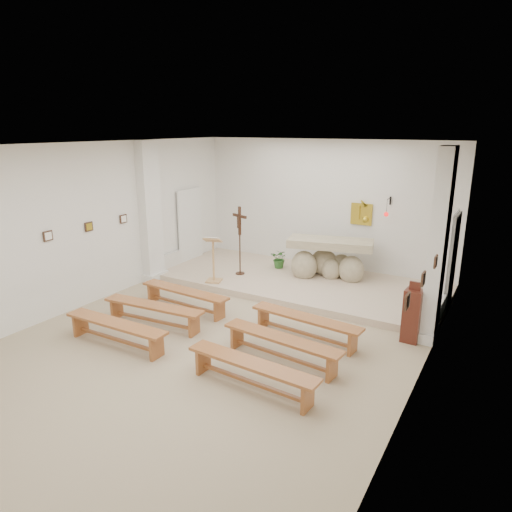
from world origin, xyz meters
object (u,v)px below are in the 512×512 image
Objects in this scene: crucifix_stand at (240,236)px; bench_left_front at (185,295)px; bench_right_third at (252,369)px; lectern at (213,259)px; bench_left_second at (153,310)px; bench_right_front at (306,322)px; bench_right_second at (281,343)px; bench_left_third at (116,328)px; donation_pedestal at (412,315)px; altar at (329,261)px.

crucifix_stand is 0.80× the size of bench_left_front.
bench_right_third is at bearing -34.24° from crucifix_stand.
lectern is 2.48m from bench_left_second.
bench_right_front is at bearing -17.12° from crucifix_stand.
bench_left_second is at bearing -174.45° from bench_right_second.
lectern is at bearing 147.45° from bench_right_second.
bench_right_front and bench_left_third have the same top height.
lectern is 0.53× the size of bench_right_front.
crucifix_stand reaches higher than donation_pedestal.
lectern is 0.53× the size of bench_left_third.
donation_pedestal is at bearing -25.52° from lectern.
bench_right_third is at bearing -66.60° from lectern.
bench_left_front and bench_left_second have the same top height.
bench_left_front and bench_left_third have the same top height.
altar is 5.54m from bench_left_third.
bench_right_third is at bearing -23.78° from bench_left_second.
altar is at bearing 106.87° from bench_right_second.
bench_left_third is 2.82m from bench_right_third.
bench_right_second is at bearing -92.23° from altar.
altar is 3.35m from bench_right_front.
bench_left_front is at bearing 85.13° from bench_left_second.
bench_left_front is at bearing 148.96° from bench_right_third.
crucifix_stand is at bearing -168.93° from altar.
bench_right_second is (2.82, -0.97, 0.00)m from bench_left_front.
bench_left_second is at bearing -67.40° from crucifix_stand.
bench_right_third is at bearing -94.31° from altar.
crucifix_stand is (0.23, 0.84, 0.44)m from lectern.
donation_pedestal reaches higher than bench_left_third.
bench_left_third is (-1.98, -5.17, -0.22)m from altar.
bench_right_second and bench_left_third have the same top height.
crucifix_stand is 2.45m from bench_left_front.
lectern is 0.66× the size of crucifix_stand.
bench_left_second is at bearing -86.87° from bench_left_front.
bench_right_second is 0.97m from bench_right_third.
bench_left_front is (0.29, -1.47, -0.38)m from lectern.
bench_left_front is 1.93m from bench_left_third.
donation_pedestal reaches higher than altar.
bench_right_front is 0.97m from bench_right_second.
crucifix_stand is at bearing 94.59° from bench_left_front.
bench_left_front is at bearing 89.13° from bench_left_third.
bench_left_second is (-0.00, -0.97, 0.00)m from bench_left_front.
bench_left_second is 2.98m from bench_right_third.
bench_right_third is at bearing -84.76° from bench_right_front.
bench_right_front is 2.98m from bench_left_second.
altar is 3.80m from bench_left_front.
lectern is 4.83m from donation_pedestal.
bench_left_second is (0.29, -2.44, -0.38)m from lectern.
bench_left_front is 1.00× the size of bench_left_second.
lectern reaches higher than bench_left_front.
altar is 1.00× the size of bench_right_third.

